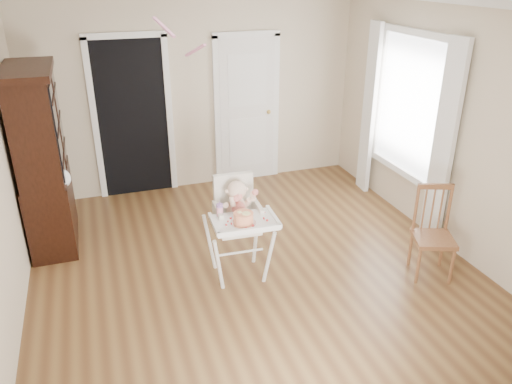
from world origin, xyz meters
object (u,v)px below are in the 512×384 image
object	(u,v)px
cake	(243,218)
china_cabinet	(43,159)
sippy_cup	(220,210)
high_chair	(238,217)
dining_chair	(433,235)

from	to	relation	value
cake	china_cabinet	bearing A→B (deg)	136.76
sippy_cup	high_chair	bearing A→B (deg)	21.05
cake	dining_chair	distance (m)	1.97
dining_chair	sippy_cup	bearing A→B (deg)	-172.71
cake	dining_chair	bearing A→B (deg)	-8.95
high_chair	dining_chair	distance (m)	1.99
high_chair	cake	size ratio (longest dim) A/B	4.56
high_chair	china_cabinet	xyz separation A→B (m)	(-1.80, 1.38, 0.33)
china_cabinet	sippy_cup	bearing A→B (deg)	-42.24
sippy_cup	dining_chair	distance (m)	2.18
high_chair	china_cabinet	size ratio (longest dim) A/B	0.54
sippy_cup	cake	bearing A→B (deg)	-51.25
high_chair	sippy_cup	bearing A→B (deg)	-156.17
high_chair	sippy_cup	world-z (taller)	high_chair
cake	sippy_cup	xyz separation A→B (m)	(-0.17, 0.21, 0.01)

